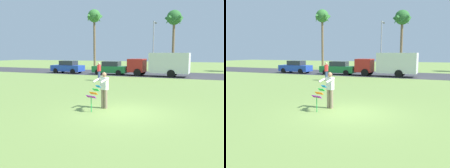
# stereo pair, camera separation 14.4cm
# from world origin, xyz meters

# --- Properties ---
(ground_plane) EXTENTS (120.00, 120.00, 0.00)m
(ground_plane) POSITION_xyz_m (0.00, 0.00, 0.00)
(ground_plane) COLOR olive
(road_strip) EXTENTS (120.00, 8.00, 0.01)m
(road_strip) POSITION_xyz_m (0.00, 19.23, 0.01)
(road_strip) COLOR #38383D
(road_strip) RESTS_ON ground
(person_kite_flyer) EXTENTS (0.66, 0.74, 1.73)m
(person_kite_flyer) POSITION_xyz_m (-1.15, 0.49, 0.95)
(person_kite_flyer) COLOR gray
(person_kite_flyer) RESTS_ON ground
(kite_held) EXTENTS (0.53, 0.70, 1.17)m
(kite_held) POSITION_xyz_m (-1.34, -0.23, 0.79)
(kite_held) COLOR blue
(kite_held) RESTS_ON ground
(parked_car_blue) EXTENTS (4.25, 1.94, 1.60)m
(parked_car_blue) POSITION_xyz_m (-13.44, 16.83, 0.77)
(parked_car_blue) COLOR #2347B7
(parked_car_blue) RESTS_ON ground
(parked_car_green) EXTENTS (4.25, 1.93, 1.60)m
(parked_car_green) POSITION_xyz_m (-7.46, 16.83, 0.77)
(parked_car_green) COLOR #1E7238
(parked_car_green) RESTS_ON ground
(parked_truck_red_cab) EXTENTS (6.75, 2.24, 2.62)m
(parked_truck_red_cab) POSITION_xyz_m (-1.33, 16.83, 1.41)
(parked_truck_red_cab) COLOR #B2231E
(parked_truck_red_cab) RESTS_ON ground
(palm_tree_left_near) EXTENTS (2.58, 2.71, 9.65)m
(palm_tree_left_near) POSITION_xyz_m (-14.31, 26.56, 8.14)
(palm_tree_left_near) COLOR brown
(palm_tree_left_near) RESTS_ON ground
(palm_tree_right_near) EXTENTS (2.58, 2.71, 8.69)m
(palm_tree_right_near) POSITION_xyz_m (-1.42, 26.23, 7.26)
(palm_tree_right_near) COLOR brown
(palm_tree_right_near) RESTS_ON ground
(streetlight_pole) EXTENTS (0.24, 1.65, 7.00)m
(streetlight_pole) POSITION_xyz_m (-3.85, 24.05, 4.00)
(streetlight_pole) COLOR #9E9EA3
(streetlight_pole) RESTS_ON ground
(person_walker_near) EXTENTS (0.24, 0.57, 1.73)m
(person_walker_near) POSITION_xyz_m (-6.16, 10.73, 0.93)
(person_walker_near) COLOR #384772
(person_walker_near) RESTS_ON ground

